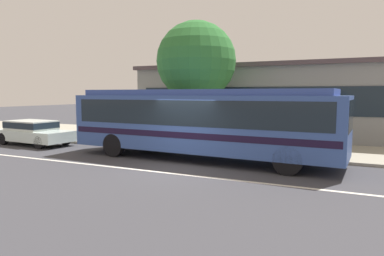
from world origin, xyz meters
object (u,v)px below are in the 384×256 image
(pedestrian_walking_along_curb, at_px, (340,132))
(bus_stop_sign, at_px, (323,119))
(pedestrian_waiting_near_sign, at_px, (224,126))
(transit_bus, at_px, (200,119))
(street_tree_near_stop, at_px, (196,61))
(sedan_behind_bus, at_px, (33,131))

(pedestrian_walking_along_curb, distance_m, bus_stop_sign, 1.65)
(pedestrian_waiting_near_sign, bearing_deg, transit_bus, -88.07)
(pedestrian_waiting_near_sign, height_order, pedestrian_walking_along_curb, pedestrian_waiting_near_sign)
(pedestrian_waiting_near_sign, height_order, bus_stop_sign, bus_stop_sign)
(pedestrian_waiting_near_sign, bearing_deg, street_tree_near_stop, 158.84)
(sedan_behind_bus, xyz_separation_m, bus_stop_sign, (14.33, 1.99, 0.94))
(pedestrian_waiting_near_sign, distance_m, pedestrian_walking_along_curb, 5.31)
(pedestrian_waiting_near_sign, xyz_separation_m, street_tree_near_stop, (-1.81, 0.70, 3.26))
(transit_bus, height_order, pedestrian_walking_along_curb, transit_bus)
(pedestrian_walking_along_curb, relative_size, street_tree_near_stop, 0.25)
(transit_bus, xyz_separation_m, street_tree_near_stop, (-1.91, 3.81, 2.73))
(transit_bus, height_order, bus_stop_sign, transit_bus)
(bus_stop_sign, bearing_deg, sedan_behind_bus, -172.08)
(pedestrian_waiting_near_sign, xyz_separation_m, pedestrian_walking_along_curb, (5.29, 0.38, -0.10))
(street_tree_near_stop, bearing_deg, sedan_behind_bus, -154.86)
(transit_bus, distance_m, pedestrian_waiting_near_sign, 3.16)
(pedestrian_waiting_near_sign, bearing_deg, sedan_behind_bus, -162.80)
(transit_bus, height_order, pedestrian_waiting_near_sign, transit_bus)
(bus_stop_sign, bearing_deg, pedestrian_walking_along_curb, 65.05)
(sedan_behind_bus, bearing_deg, street_tree_near_stop, 25.14)
(pedestrian_walking_along_curb, xyz_separation_m, street_tree_near_stop, (-7.10, 0.32, 3.36))
(transit_bus, bearing_deg, bus_stop_sign, 24.93)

